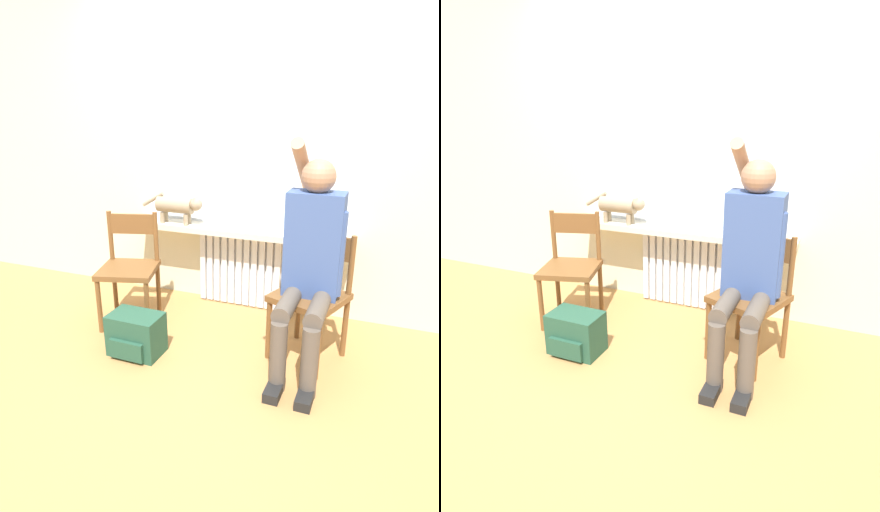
# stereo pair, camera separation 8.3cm
# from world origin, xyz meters

# --- Properties ---
(ground_plane) EXTENTS (12.00, 12.00, 0.00)m
(ground_plane) POSITION_xyz_m (0.00, 0.00, 0.00)
(ground_plane) COLOR #B27F47
(wall_with_window) EXTENTS (7.00, 0.06, 2.70)m
(wall_with_window) POSITION_xyz_m (0.00, 1.23, 1.35)
(wall_with_window) COLOR beige
(wall_with_window) RESTS_ON ground_plane
(radiator) EXTENTS (0.71, 0.08, 0.63)m
(radiator) POSITION_xyz_m (-0.00, 1.15, 0.32)
(radiator) COLOR white
(radiator) RESTS_ON ground_plane
(windowsill) EXTENTS (1.79, 0.24, 0.05)m
(windowsill) POSITION_xyz_m (0.00, 1.08, 0.66)
(windowsill) COLOR beige
(windowsill) RESTS_ON radiator
(window_glass) EXTENTS (1.72, 0.01, 1.22)m
(window_glass) POSITION_xyz_m (0.00, 1.20, 1.29)
(window_glass) COLOR white
(window_glass) RESTS_ON windowsill
(chair_left) EXTENTS (0.51, 0.51, 0.84)m
(chair_left) POSITION_xyz_m (-0.69, 0.56, 0.45)
(chair_left) COLOR brown
(chair_left) RESTS_ON ground_plane
(chair_right) EXTENTS (0.52, 0.52, 0.84)m
(chair_right) POSITION_xyz_m (0.69, 0.56, 0.45)
(chair_right) COLOR brown
(chair_right) RESTS_ON ground_plane
(person) EXTENTS (0.36, 0.98, 1.43)m
(person) POSITION_xyz_m (0.68, 0.46, 0.72)
(person) COLOR brown
(person) RESTS_ON ground_plane
(cat) EXTENTS (0.54, 0.13, 0.25)m
(cat) POSITION_xyz_m (-0.50, 1.04, 0.83)
(cat) COLOR #9E896B
(cat) RESTS_ON windowsill
(backpack) EXTENTS (0.35, 0.26, 0.28)m
(backpack) POSITION_xyz_m (-0.40, 0.15, 0.14)
(backpack) COLOR #234C38
(backpack) RESTS_ON ground_plane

